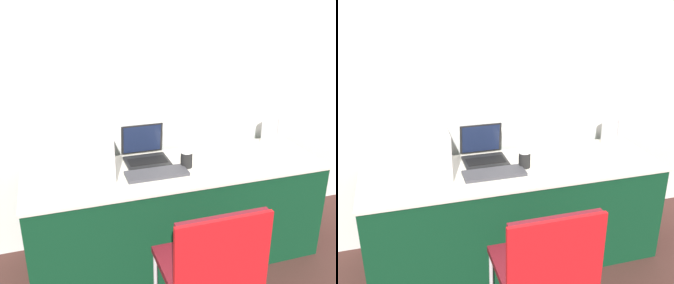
{
  "view_description": "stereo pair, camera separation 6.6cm",
  "coord_description": "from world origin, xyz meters",
  "views": [
    {
      "loc": [
        -0.79,
        -1.99,
        1.87
      ],
      "look_at": [
        -0.05,
        0.34,
        0.91
      ],
      "focal_mm": 42.0,
      "sensor_mm": 36.0,
      "label": 1
    },
    {
      "loc": [
        -0.73,
        -2.01,
        1.87
      ],
      "look_at": [
        -0.05,
        0.34,
        0.91
      ],
      "focal_mm": 42.0,
      "sensor_mm": 36.0,
      "label": 2
    }
  ],
  "objects": [
    {
      "name": "ground_plane",
      "position": [
        0.0,
        0.0,
        0.0
      ],
      "size": [
        14.0,
        14.0,
        0.0
      ],
      "primitive_type": "plane",
      "color": "#472823"
    },
    {
      "name": "chair",
      "position": [
        -0.06,
        -0.46,
        0.54
      ],
      "size": [
        0.5,
        0.47,
        0.86
      ],
      "color": "maroon",
      "rests_on": "ground_plane"
    },
    {
      "name": "table",
      "position": [
        0.0,
        0.31,
        0.36
      ],
      "size": [
        2.04,
        0.64,
        0.73
      ],
      "color": "#0C381E",
      "rests_on": "ground_plane"
    },
    {
      "name": "wall_back",
      "position": [
        0.0,
        0.74,
        1.3
      ],
      "size": [
        8.0,
        0.05,
        2.6
      ],
      "color": "silver",
      "rests_on": "ground_plane"
    },
    {
      "name": "coffee_cup",
      "position": [
        0.07,
        0.3,
        0.78
      ],
      "size": [
        0.08,
        0.08,
        0.12
      ],
      "color": "black",
      "rests_on": "table"
    },
    {
      "name": "printer",
      "position": [
        -0.67,
        0.37,
        0.89
      ],
      "size": [
        0.46,
        0.38,
        0.31
      ],
      "color": "silver",
      "rests_on": "table"
    },
    {
      "name": "external_keyboard",
      "position": [
        -0.16,
        0.24,
        0.74
      ],
      "size": [
        0.41,
        0.16,
        0.02
      ],
      "color": "#3D3D42",
      "rests_on": "table"
    },
    {
      "name": "laptop_left",
      "position": [
        -0.17,
        0.49,
        0.78
      ],
      "size": [
        0.3,
        0.27,
        0.24
      ],
      "color": "black",
      "rests_on": "table"
    },
    {
      "name": "metal_pitcher",
      "position": [
        0.83,
        0.5,
        0.85
      ],
      "size": [
        0.13,
        0.13,
        0.27
      ],
      "color": "silver",
      "rests_on": "table"
    }
  ]
}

